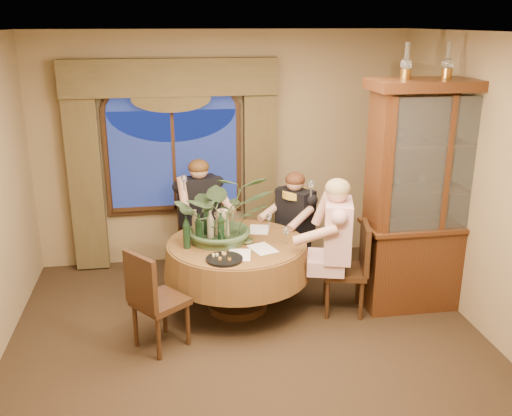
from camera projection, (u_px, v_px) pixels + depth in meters
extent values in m
plane|color=black|center=(256.00, 365.00, 5.02)|extent=(5.00, 5.00, 0.00)
plane|color=#887350|center=(223.00, 149.00, 6.92)|extent=(4.50, 0.00, 4.50)
plane|color=white|center=(256.00, 33.00, 4.14)|extent=(5.00, 5.00, 0.00)
cube|color=#453B1F|center=(85.00, 175.00, 6.63)|extent=(0.38, 0.14, 2.32)
cube|color=#453B1F|center=(260.00, 168.00, 6.95)|extent=(0.38, 0.14, 2.32)
cylinder|color=brown|center=(237.00, 275.00, 5.91)|extent=(1.92, 1.92, 0.75)
cube|color=#3A1B0C|center=(434.00, 198.00, 5.78)|extent=(1.46, 0.57, 2.36)
cube|color=black|center=(344.00, 269.00, 5.81)|extent=(0.50, 0.50, 0.96)
cube|color=black|center=(287.00, 238.00, 6.63)|extent=(0.59, 0.59, 0.96)
cube|color=black|center=(201.00, 233.00, 6.80)|extent=(0.52, 0.52, 0.96)
cube|color=black|center=(160.00, 299.00, 5.19)|extent=(0.59, 0.59, 0.96)
imported|color=#3C5634|center=(222.00, 181.00, 5.67)|extent=(0.98, 1.09, 0.85)
imported|color=#525E34|center=(246.00, 241.00, 5.75)|extent=(0.14, 0.14, 0.04)
cylinder|color=black|center=(224.00, 259.00, 5.34)|extent=(0.35, 0.35, 0.02)
cylinder|color=tan|center=(210.00, 226.00, 5.75)|extent=(0.07, 0.07, 0.33)
cylinder|color=tan|center=(196.00, 225.00, 5.78)|extent=(0.07, 0.07, 0.33)
cylinder|color=black|center=(186.00, 232.00, 5.58)|extent=(0.07, 0.07, 0.33)
cylinder|color=black|center=(207.00, 222.00, 5.86)|extent=(0.07, 0.07, 0.33)
cylinder|color=black|center=(199.00, 229.00, 5.66)|extent=(0.07, 0.07, 0.33)
cylinder|color=black|center=(221.00, 228.00, 5.69)|extent=(0.07, 0.07, 0.33)
cube|color=white|center=(263.00, 249.00, 5.61)|extent=(0.30, 0.35, 0.00)
cube|color=white|center=(259.00, 230.00, 6.12)|extent=(0.28, 0.34, 0.00)
cube|color=white|center=(239.00, 255.00, 5.46)|extent=(0.26, 0.33, 0.00)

